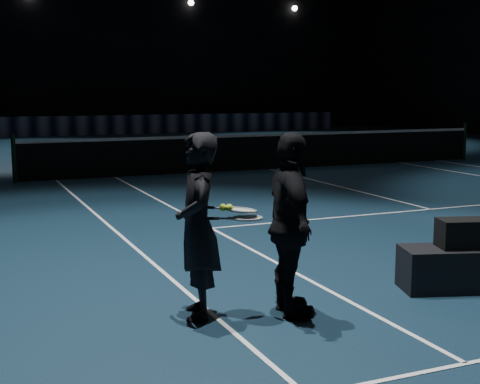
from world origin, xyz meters
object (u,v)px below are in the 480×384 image
at_px(racket_bag, 474,233).
at_px(player_a, 198,226).
at_px(player_b, 291,225).
at_px(tennis_balls, 226,206).
at_px(player_bench, 472,268).
at_px(racket_upper, 241,210).
at_px(racket_lower, 247,218).

xyz_separation_m(racket_bag, player_a, (-2.93, 0.33, 0.25)).
relative_size(player_b, tennis_balls, 14.16).
relative_size(player_bench, racket_upper, 2.20).
bearing_deg(player_a, player_bench, 97.61).
bearing_deg(player_a, tennis_balls, 85.47).
xyz_separation_m(player_b, tennis_balls, (-0.56, 0.20, 0.18)).
bearing_deg(racket_bag, racket_upper, -167.56).
bearing_deg(player_bench, racket_bag, 0.00).
bearing_deg(player_b, player_a, 82.16).
bearing_deg(player_bench, racket_upper, -167.56).
relative_size(player_a, racket_lower, 2.50).
relative_size(player_bench, racket_lower, 2.20).
bearing_deg(player_bench, tennis_balls, -167.61).
relative_size(racket_upper, tennis_balls, 5.67).
height_order(player_b, racket_upper, player_b).
relative_size(player_a, tennis_balls, 14.16).
distance_m(player_b, tennis_balls, 0.62).
bearing_deg(player_b, player_bench, -79.32).
bearing_deg(player_b, tennis_balls, 81.68).
bearing_deg(player_bench, player_a, -168.75).
height_order(racket_bag, racket_lower, racket_lower).
distance_m(player_bench, tennis_balls, 2.82).
height_order(player_a, player_b, same).
bearing_deg(racket_bag, player_b, -163.49).
xyz_separation_m(racket_bag, tennis_balls, (-2.69, 0.25, 0.44)).
distance_m(player_b, racket_upper, 0.47).
relative_size(racket_lower, tennis_balls, 5.67).
bearing_deg(racket_lower, racket_bag, 15.62).
xyz_separation_m(player_a, racket_lower, (0.42, -0.15, 0.07)).
xyz_separation_m(player_a, player_b, (0.80, -0.29, 0.00)).
xyz_separation_m(player_a, tennis_balls, (0.24, -0.08, 0.18)).
height_order(player_bench, tennis_balls, tennis_balls).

